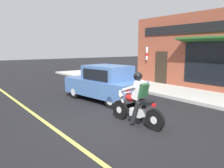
{
  "coord_description": "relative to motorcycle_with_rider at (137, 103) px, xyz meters",
  "views": [
    {
      "loc": [
        -4.13,
        -5.18,
        2.32
      ],
      "look_at": [
        0.89,
        1.37,
        0.95
      ],
      "focal_mm": 35.0,
      "sensor_mm": 36.0,
      "label": 1
    }
  ],
  "objects": [
    {
      "name": "lane_stripe",
      "position": [
        -2.17,
        3.55,
        -0.67
      ],
      "size": [
        0.12,
        19.8,
        0.01
      ],
      "primitive_type": "cube",
      "color": "#D1C64C",
      "rests_on": "ground"
    },
    {
      "name": "storefront_building",
      "position": [
        6.4,
        1.67,
        1.43
      ],
      "size": [
        1.25,
        9.29,
        4.2
      ],
      "color": "brown",
      "rests_on": "ground"
    },
    {
      "name": "ground_plane",
      "position": [
        -0.37,
        0.55,
        -0.68
      ],
      "size": [
        80.0,
        80.0,
        0.0
      ],
      "primitive_type": "plane",
      "color": "black"
    },
    {
      "name": "sidewalk_curb",
      "position": [
        4.87,
        3.55,
        -0.61
      ],
      "size": [
        2.6,
        22.0,
        0.14
      ],
      "primitive_type": "cube",
      "color": "#ADAAA3",
      "rests_on": "ground"
    },
    {
      "name": "motorcycle_with_rider",
      "position": [
        0.0,
        0.0,
        0.0
      ],
      "size": [
        0.59,
        2.02,
        1.62
      ],
      "color": "black",
      "rests_on": "ground"
    },
    {
      "name": "car_hatchback",
      "position": [
        1.05,
        3.16,
        0.09
      ],
      "size": [
        2.13,
        3.96,
        1.57
      ],
      "color": "black",
      "rests_on": "ground"
    }
  ]
}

